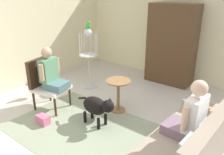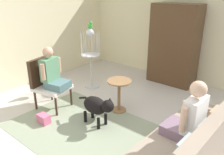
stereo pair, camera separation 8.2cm
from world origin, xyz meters
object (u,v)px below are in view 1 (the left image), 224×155
person_on_couch (190,116)px  handbag (43,120)px  parrot (88,25)px  couch (190,144)px  dog (97,106)px  armoire_cabinet (172,45)px  armchair (45,81)px  bird_cage_stand (89,56)px  round_end_table (118,91)px  person_on_armchair (51,73)px

person_on_couch → handbag: size_ratio=3.45×
parrot → handbag: parrot is taller
couch → dog: 1.63m
armoire_cabinet → couch: bearing=-59.8°
parrot → handbag: 2.28m
person_on_couch → handbag: person_on_couch is taller
armchair → armoire_cabinet: (1.38, 2.78, 0.41)m
bird_cage_stand → parrot: parrot is taller
round_end_table → dog: 0.63m
couch → round_end_table: (-1.63, 0.53, 0.13)m
armchair → dog: bearing=5.6°
person_on_couch → person_on_armchair: size_ratio=1.04×
armoire_cabinet → handbag: armoire_cabinet is taller
dog → handbag: bearing=-143.7°
parrot → armoire_cabinet: bearing=48.1°
person_on_armchair → handbag: person_on_armchair is taller
round_end_table → armoire_cabinet: armoire_cabinet is taller
dog → armoire_cabinet: 2.73m
person_on_couch → bird_cage_stand: bearing=159.2°
person_on_armchair → dog: size_ratio=0.97×
round_end_table → dog: size_ratio=0.79×
dog → bird_cage_stand: 1.74m
person_on_armchair → round_end_table: 1.34m
round_end_table → armoire_cabinet: 2.11m
person_on_armchair → armoire_cabinet: 3.01m
armchair → person_on_armchair: bearing=11.7°
armoire_cabinet → parrot: bearing=-131.9°
armchair → armoire_cabinet: armoire_cabinet is taller
parrot → armoire_cabinet: 2.10m
parrot → bird_cage_stand: bearing=180.0°
armchair → armoire_cabinet: size_ratio=0.52×
couch → bird_cage_stand: 3.10m
dog → armchair: bearing=-174.4°
parrot → round_end_table: bearing=-22.9°
couch → armchair: bearing=-175.7°
armchair → parrot: (0.03, 1.27, 0.93)m
couch → person_on_armchair: 2.75m
armchair → person_on_couch: 2.84m
armchair → round_end_table: 1.47m
person_on_couch → armoire_cabinet: bearing=119.2°
couch → armchair: (-2.88, -0.22, 0.28)m
armchair → handbag: 0.81m
armchair → armoire_cabinet: 3.13m
bird_cage_stand → armoire_cabinet: (1.38, 1.51, 0.19)m
armoire_cabinet → bird_cage_stand: bearing=-132.3°
parrot → dog: bearing=-43.1°
armchair → parrot: 1.57m
person_on_armchair → dog: (1.08, 0.09, -0.40)m
handbag → person_on_couch: bearing=15.5°
person_on_armchair → handbag: 0.89m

